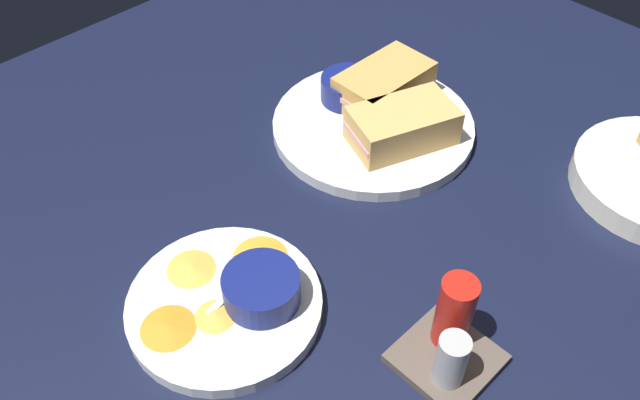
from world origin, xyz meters
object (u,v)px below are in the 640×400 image
(sandwich_half_near, at_px, (403,126))
(spoon_by_dark_ramekin, at_px, (380,114))
(plate_sandwich_main, at_px, (373,126))
(sandwich_half_far, at_px, (384,85))
(spoon_by_gravy_ramekin, at_px, (251,270))
(plate_chips_companion, at_px, (225,305))
(ramekin_dark_sauce, at_px, (348,87))
(ramekin_light_gravy, at_px, (261,287))
(condiment_caddy, at_px, (451,338))

(sandwich_half_near, bearing_deg, spoon_by_dark_ramekin, -107.07)
(sandwich_half_near, bearing_deg, plate_sandwich_main, -92.60)
(sandwich_half_near, bearing_deg, sandwich_half_far, -122.60)
(sandwich_half_far, bearing_deg, spoon_by_gravy_ramekin, 17.54)
(plate_sandwich_main, relative_size, plate_chips_companion, 1.32)
(ramekin_dark_sauce, xyz_separation_m, spoon_by_dark_ramekin, (-0.00, 0.06, -0.01))
(plate_chips_companion, relative_size, ramekin_light_gravy, 2.54)
(condiment_caddy, bearing_deg, sandwich_half_far, -128.98)
(ramekin_dark_sauce, height_order, spoon_by_dark_ramekin, ramekin_dark_sauce)
(plate_sandwich_main, xyz_separation_m, spoon_by_gravy_ramekin, (0.28, 0.08, 0.01))
(sandwich_half_near, xyz_separation_m, ramekin_dark_sauce, (-0.01, -0.11, -0.01))
(plate_chips_companion, bearing_deg, spoon_by_dark_ramekin, -165.18)
(spoon_by_dark_ramekin, bearing_deg, spoon_by_gravy_ramekin, 15.34)
(sandwich_half_near, xyz_separation_m, ramekin_light_gravy, (0.29, 0.06, -0.01))
(sandwich_half_far, height_order, ramekin_light_gravy, sandwich_half_far)
(sandwich_half_far, height_order, spoon_by_dark_ramekin, sandwich_half_far)
(sandwich_half_near, height_order, plate_chips_companion, sandwich_half_near)
(plate_sandwich_main, distance_m, spoon_by_gravy_ramekin, 0.29)
(plate_sandwich_main, bearing_deg, sandwich_half_far, -152.60)
(plate_sandwich_main, xyz_separation_m, ramekin_light_gravy, (0.29, 0.11, 0.03))
(sandwich_half_far, relative_size, plate_chips_companion, 0.66)
(ramekin_dark_sauce, bearing_deg, sandwich_half_far, 132.88)
(plate_sandwich_main, bearing_deg, plate_chips_companion, 15.21)
(plate_sandwich_main, relative_size, ramekin_light_gravy, 3.36)
(spoon_by_gravy_ramekin, bearing_deg, sandwich_half_far, -162.46)
(plate_chips_companion, xyz_separation_m, spoon_by_gravy_ramekin, (-0.04, -0.01, 0.01))
(plate_chips_companion, bearing_deg, plate_sandwich_main, -164.79)
(sandwich_half_near, height_order, ramekin_dark_sauce, sandwich_half_near)
(spoon_by_dark_ramekin, distance_m, condiment_caddy, 0.36)
(spoon_by_dark_ramekin, distance_m, spoon_by_gravy_ramekin, 0.30)
(spoon_by_dark_ramekin, bearing_deg, ramekin_light_gravy, 20.47)
(spoon_by_dark_ramekin, relative_size, condiment_caddy, 1.04)
(sandwich_half_near, xyz_separation_m, spoon_by_dark_ramekin, (-0.02, -0.05, -0.02))
(spoon_by_dark_ramekin, height_order, plate_chips_companion, spoon_by_dark_ramekin)
(ramekin_dark_sauce, bearing_deg, plate_chips_companion, 23.65)
(plate_chips_companion, bearing_deg, sandwich_half_far, -163.19)
(plate_chips_companion, bearing_deg, ramekin_dark_sauce, -156.35)
(ramekin_light_gravy, bearing_deg, ramekin_dark_sauce, -150.55)
(spoon_by_dark_ramekin, relative_size, ramekin_light_gravy, 1.24)
(plate_sandwich_main, distance_m, plate_chips_companion, 0.34)
(sandwich_half_far, height_order, condiment_caddy, condiment_caddy)
(plate_sandwich_main, relative_size, sandwich_half_near, 1.80)
(sandwich_half_near, height_order, spoon_by_dark_ramekin, sandwich_half_near)
(ramekin_light_gravy, bearing_deg, plate_sandwich_main, -158.86)
(ramekin_dark_sauce, relative_size, spoon_by_gravy_ramekin, 0.75)
(sandwich_half_far, relative_size, spoon_by_gravy_ramekin, 1.34)
(plate_sandwich_main, bearing_deg, spoon_by_gravy_ramekin, 15.82)
(sandwich_half_far, bearing_deg, sandwich_half_near, 57.40)
(ramekin_dark_sauce, distance_m, spoon_by_dark_ramekin, 0.06)
(ramekin_dark_sauce, relative_size, spoon_by_dark_ramekin, 0.75)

